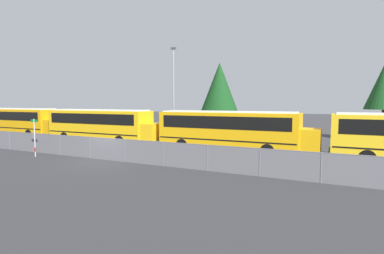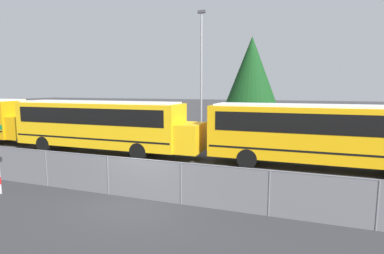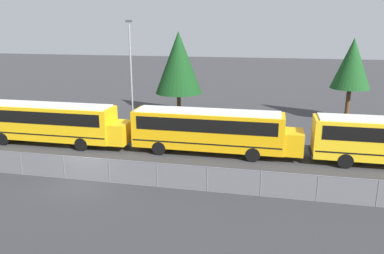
{
  "view_description": "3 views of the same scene",
  "coord_description": "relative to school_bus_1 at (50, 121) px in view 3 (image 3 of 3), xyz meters",
  "views": [
    {
      "loc": [
        14.7,
        -16.29,
        4.09
      ],
      "look_at": [
        3.37,
        7.01,
        1.97
      ],
      "focal_mm": 28.0,
      "sensor_mm": 36.0,
      "label": 1
    },
    {
      "loc": [
        5.42,
        -9.82,
        4.24
      ],
      "look_at": [
        -0.47,
        7.04,
        1.92
      ],
      "focal_mm": 28.0,
      "sensor_mm": 36.0,
      "label": 2
    },
    {
      "loc": [
        11.26,
        -20.33,
        9.57
      ],
      "look_at": [
        5.49,
        6.47,
        2.16
      ],
      "focal_mm": 35.0,
      "sensor_mm": 36.0,
      "label": 3
    }
  ],
  "objects": [
    {
      "name": "ground_plane",
      "position": [
        6.5,
        -6.49,
        -2.02
      ],
      "size": [
        200.0,
        200.0,
        0.0
      ],
      "primitive_type": "plane",
      "color": "#38383A"
    },
    {
      "name": "road_strip",
      "position": [
        6.5,
        -12.49,
        -2.02
      ],
      "size": [
        99.6,
        12.0,
        0.01
      ],
      "color": "#333335",
      "rests_on": "ground_plane"
    },
    {
      "name": "fence",
      "position": [
        6.5,
        -6.49,
        -1.21
      ],
      "size": [
        65.67,
        0.07,
        1.59
      ],
      "color": "#9EA0A5",
      "rests_on": "ground_plane"
    },
    {
      "name": "school_bus_1",
      "position": [
        0.0,
        0.0,
        0.0
      ],
      "size": [
        12.93,
        2.49,
        3.4
      ],
      "color": "yellow",
      "rests_on": "ground_plane"
    },
    {
      "name": "school_bus_2",
      "position": [
        13.4,
        0.34,
        0.0
      ],
      "size": [
        12.93,
        2.49,
        3.4
      ],
      "color": "#EDA80F",
      "rests_on": "ground_plane"
    },
    {
      "name": "light_pole",
      "position": [
        4.81,
        6.24,
        3.42
      ],
      "size": [
        0.6,
        0.24,
        10.1
      ],
      "color": "gray",
      "rests_on": "ground_plane"
    },
    {
      "name": "tree_0",
      "position": [
        7.75,
        12.76,
        3.73
      ],
      "size": [
        5.1,
        5.1,
        9.08
      ],
      "color": "#51381E",
      "rests_on": "ground_plane"
    },
    {
      "name": "tree_1",
      "position": [
        25.57,
        13.89,
        3.87
      ],
      "size": [
        3.92,
        3.92,
        8.48
      ],
      "color": "#51381E",
      "rests_on": "ground_plane"
    }
  ]
}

